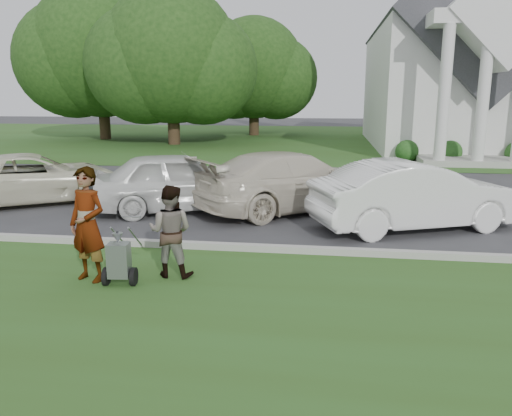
% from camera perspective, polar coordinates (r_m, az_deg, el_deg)
% --- Properties ---
extents(ground, '(120.00, 120.00, 0.00)m').
position_cam_1_polar(ground, '(9.68, -2.32, -5.91)').
color(ground, '#333335').
rests_on(ground, ground).
extents(grass_strip, '(80.00, 7.00, 0.01)m').
position_cam_1_polar(grass_strip, '(6.97, -6.86, -13.71)').
color(grass_strip, '#30511C').
rests_on(grass_strip, ground).
extents(church_lawn, '(80.00, 30.00, 0.01)m').
position_cam_1_polar(church_lawn, '(36.18, 5.42, 7.85)').
color(church_lawn, '#30511C').
rests_on(church_lawn, ground).
extents(curb, '(80.00, 0.18, 0.15)m').
position_cam_1_polar(curb, '(10.17, -1.77, -4.53)').
color(curb, '#9E9E93').
rests_on(curb, ground).
extents(church, '(9.19, 19.00, 24.10)m').
position_cam_1_polar(church, '(33.08, 21.80, 16.86)').
color(church, white).
rests_on(church, ground).
extents(tree_left, '(10.63, 8.40, 9.71)m').
position_cam_1_polar(tree_left, '(32.54, -9.67, 16.18)').
color(tree_left, '#332316').
rests_on(tree_left, ground).
extents(tree_far, '(11.64, 9.20, 10.73)m').
position_cam_1_polar(tree_far, '(37.53, -17.39, 16.21)').
color(tree_far, '#332316').
rests_on(tree_far, ground).
extents(tree_back, '(9.61, 7.60, 8.89)m').
position_cam_1_polar(tree_back, '(39.45, -0.25, 15.18)').
color(tree_back, '#332316').
rests_on(tree_back, ground).
extents(striping_cart, '(0.56, 1.09, 0.98)m').
position_cam_1_polar(striping_cart, '(8.59, -15.35, -5.87)').
color(striping_cart, black).
rests_on(striping_cart, ground).
extents(person_left, '(0.82, 0.66, 1.94)m').
position_cam_1_polar(person_left, '(8.80, -18.68, -1.91)').
color(person_left, '#999999').
rests_on(person_left, ground).
extents(person_right, '(0.80, 0.64, 1.61)m').
position_cam_1_polar(person_right, '(8.71, -9.75, -2.71)').
color(person_right, '#999999').
rests_on(person_right, ground).
extents(parking_meter_near, '(0.10, 0.09, 1.44)m').
position_cam_1_polar(parking_meter_near, '(10.54, -18.33, 0.11)').
color(parking_meter_near, gray).
rests_on(parking_meter_near, ground).
extents(car_a, '(5.62, 4.91, 1.44)m').
position_cam_1_polar(car_a, '(16.04, -24.03, 3.15)').
color(car_a, beige).
rests_on(car_a, ground).
extents(car_b, '(5.16, 3.64, 1.63)m').
position_cam_1_polar(car_b, '(13.67, -8.69, 3.02)').
color(car_b, white).
rests_on(car_b, ground).
extents(car_c, '(5.73, 5.23, 1.61)m').
position_cam_1_polar(car_c, '(13.68, 4.13, 3.10)').
color(car_c, beige).
rests_on(car_c, ground).
extents(car_d, '(5.16, 3.43, 1.61)m').
position_cam_1_polar(car_d, '(12.26, 17.72, 1.39)').
color(car_d, white).
rests_on(car_d, ground).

